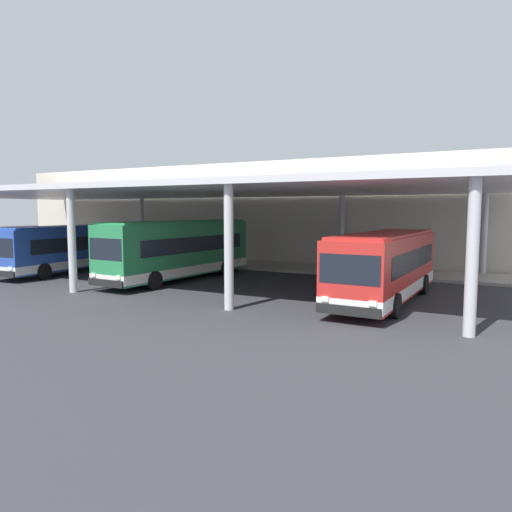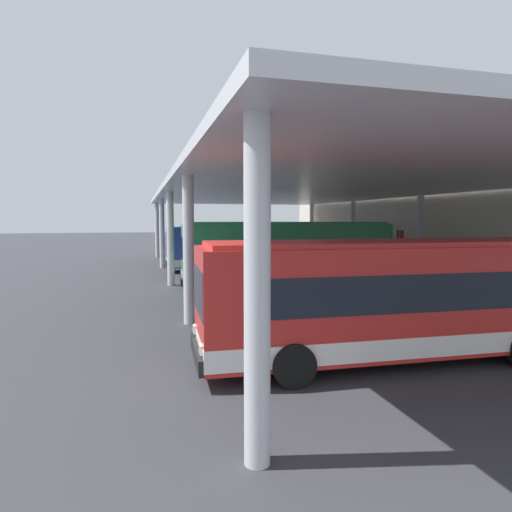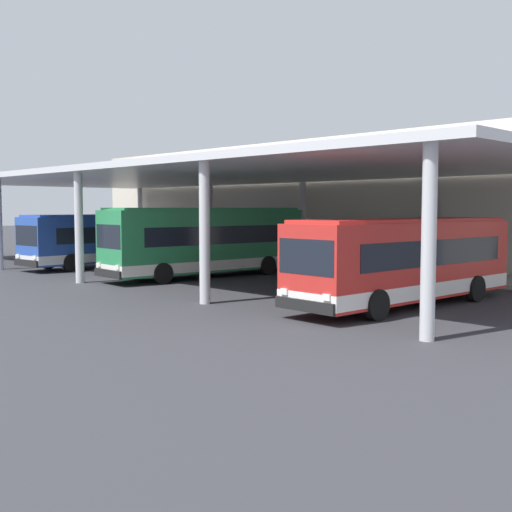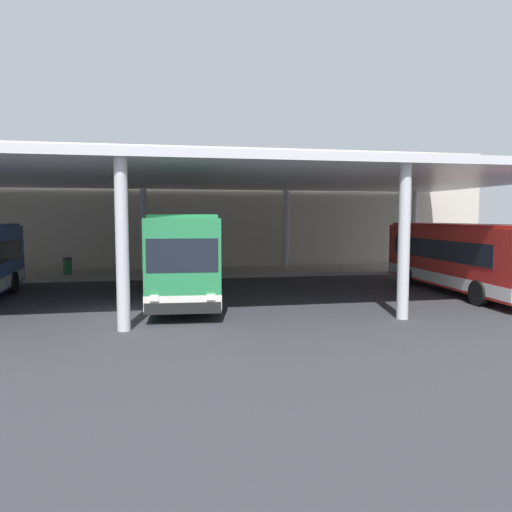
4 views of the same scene
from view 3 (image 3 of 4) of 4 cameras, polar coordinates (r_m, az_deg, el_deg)
ground_plane at (r=32.58m, az=-11.69°, el=-2.01°), size 200.00×200.00×0.00m
platform_kerb at (r=40.13m, az=2.55°, el=-0.62°), size 42.00×4.50×0.18m
station_building_facade at (r=42.42m, az=5.57°, el=4.97°), size 48.00×1.60×8.08m
canopy_shelter at (r=35.70m, az=-4.33°, el=7.11°), size 40.00×17.00×5.55m
bus_nearest_bay at (r=39.57m, az=-13.31°, el=1.47°), size 3.18×10.67×3.17m
bus_second_bay at (r=32.76m, az=-4.41°, el=1.33°), size 3.30×11.48×3.57m
bus_middle_bay at (r=23.54m, az=13.25°, el=-0.40°), size 3.04×10.63×3.17m
bench_waiting at (r=45.67m, az=-4.43°, el=0.69°), size 1.80×0.45×0.92m
trash_bin at (r=42.83m, az=-1.89°, el=0.48°), size 0.52×0.52×0.98m
banner_sign at (r=38.26m, az=3.60°, el=1.97°), size 0.70×0.12×3.20m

